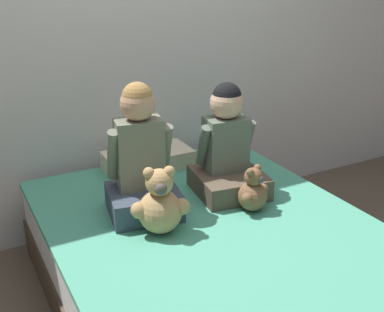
{
  "coord_description": "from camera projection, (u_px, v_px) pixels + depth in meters",
  "views": [
    {
      "loc": [
        -1.04,
        -1.74,
        1.62
      ],
      "look_at": [
        0.0,
        0.21,
        0.74
      ],
      "focal_mm": 45.0,
      "sensor_mm": 36.0,
      "label": 1
    }
  ],
  "objects": [
    {
      "name": "ground_plane",
      "position": [
        211.0,
        301.0,
        2.49
      ],
      "size": [
        14.0,
        14.0,
        0.0
      ],
      "primitive_type": "plane",
      "color": "brown"
    },
    {
      "name": "wall_behind_bed",
      "position": [
        126.0,
        31.0,
        2.88
      ],
      "size": [
        8.0,
        0.06,
        2.5
      ],
      "color": "silver",
      "rests_on": "ground_plane"
    },
    {
      "name": "bed",
      "position": [
        211.0,
        264.0,
        2.4
      ],
      "size": [
        1.49,
        1.88,
        0.46
      ],
      "color": "#473828",
      "rests_on": "ground_plane"
    },
    {
      "name": "child_on_left",
      "position": [
        141.0,
        161.0,
        2.34
      ],
      "size": [
        0.39,
        0.37,
        0.66
      ],
      "rotation": [
        0.0,
        0.0,
        -0.17
      ],
      "color": "#384251",
      "rests_on": "bed"
    },
    {
      "name": "child_on_right",
      "position": [
        227.0,
        150.0,
        2.58
      ],
      "size": [
        0.4,
        0.41,
        0.6
      ],
      "rotation": [
        0.0,
        0.0,
        -0.13
      ],
      "color": "brown",
      "rests_on": "bed"
    },
    {
      "name": "teddy_bear_held_by_left_child",
      "position": [
        160.0,
        205.0,
        2.2
      ],
      "size": [
        0.26,
        0.21,
        0.33
      ],
      "rotation": [
        0.0,
        0.0,
        -0.31
      ],
      "color": "tan",
      "rests_on": "bed"
    },
    {
      "name": "teddy_bear_held_by_right_child",
      "position": [
        253.0,
        192.0,
        2.42
      ],
      "size": [
        0.19,
        0.15,
        0.24
      ],
      "rotation": [
        0.0,
        0.0,
        0.38
      ],
      "color": "brown",
      "rests_on": "bed"
    },
    {
      "name": "pillow_at_headboard",
      "position": [
        148.0,
        160.0,
        2.93
      ],
      "size": [
        0.52,
        0.27,
        0.11
      ],
      "color": "beige",
      "rests_on": "bed"
    }
  ]
}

